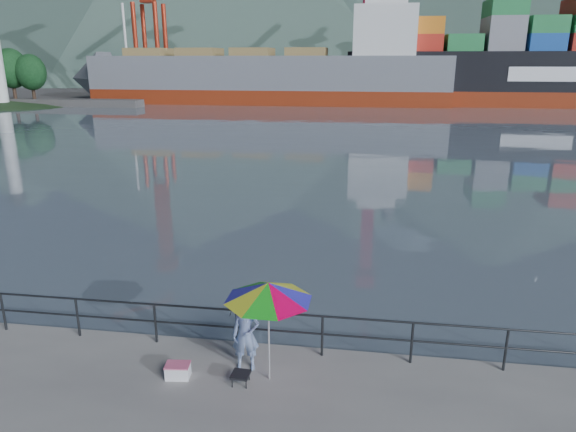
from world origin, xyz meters
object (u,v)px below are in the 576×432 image
object	(u,v)px
cooler_bag	(178,371)
container_ship	(548,64)
beach_umbrella	(268,291)
bulk_carrier	(280,75)
fisherman	(246,335)

from	to	relation	value
cooler_bag	container_ship	size ratio (longest dim) A/B	0.01
beach_umbrella	container_ship	world-z (taller)	container_ship
container_ship	bulk_carrier	bearing A→B (deg)	-177.76
beach_umbrella	bulk_carrier	bearing A→B (deg)	99.06
bulk_carrier	container_ship	xyz separation A→B (m)	(39.87, 1.56, 1.80)
fisherman	container_ship	size ratio (longest dim) A/B	0.03
fisherman	beach_umbrella	bearing A→B (deg)	-39.49
cooler_bag	bulk_carrier	bearing A→B (deg)	90.82
beach_umbrella	cooler_bag	distance (m)	2.74
cooler_bag	bulk_carrier	distance (m)	73.87
beach_umbrella	bulk_carrier	size ratio (longest dim) A/B	0.04
cooler_bag	container_ship	bearing A→B (deg)	61.28
fisherman	beach_umbrella	size ratio (longest dim) A/B	0.68
cooler_bag	beach_umbrella	bearing A→B (deg)	0.02
container_ship	cooler_bag	bearing A→B (deg)	-112.01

